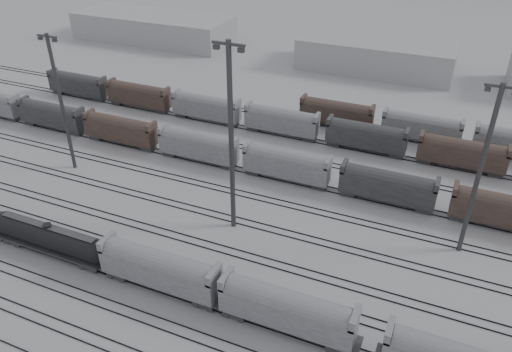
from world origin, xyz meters
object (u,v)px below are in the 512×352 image
at_px(tank_car_b, 50,237).
at_px(hopper_car_a, 160,268).
at_px(hopper_car_b, 287,308).
at_px(light_mast_c, 231,137).

xyz_separation_m(tank_car_b, hopper_car_a, (17.55, 0.00, 0.78)).
bearing_deg(hopper_car_a, tank_car_b, 180.00).
height_order(hopper_car_b, light_mast_c, light_mast_c).
bearing_deg(tank_car_b, hopper_car_a, 0.00).
bearing_deg(light_mast_c, hopper_car_b, -47.75).
relative_size(tank_car_b, hopper_car_a, 1.21).
height_order(tank_car_b, hopper_car_b, hopper_car_b).
bearing_deg(tank_car_b, hopper_car_b, 0.00).
bearing_deg(light_mast_c, hopper_car_a, -99.20).
distance_m(tank_car_b, light_mast_c, 28.21).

